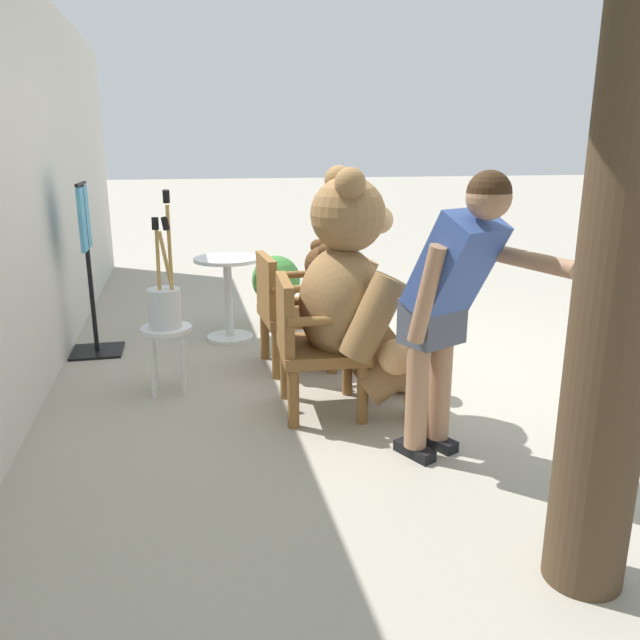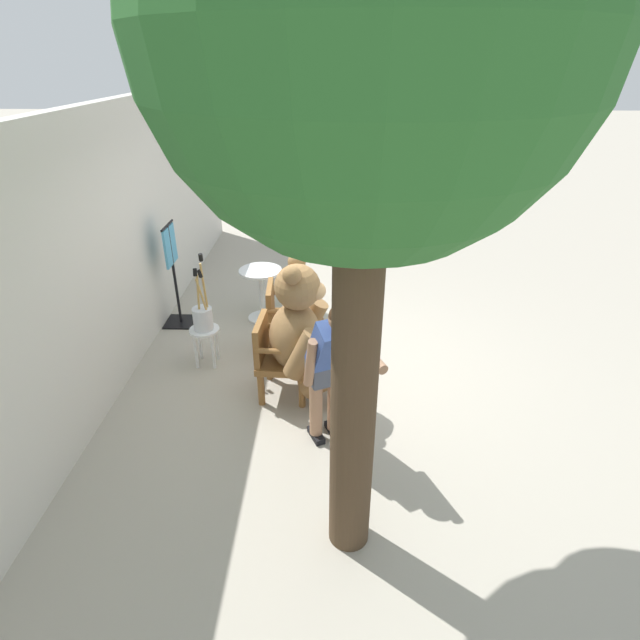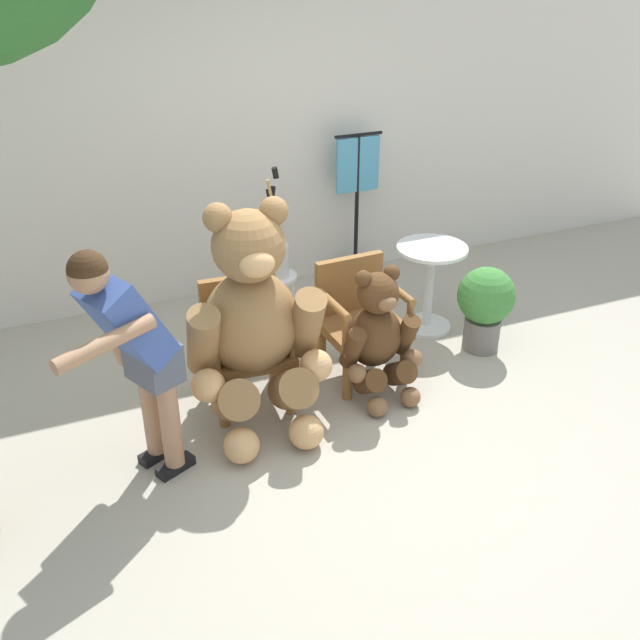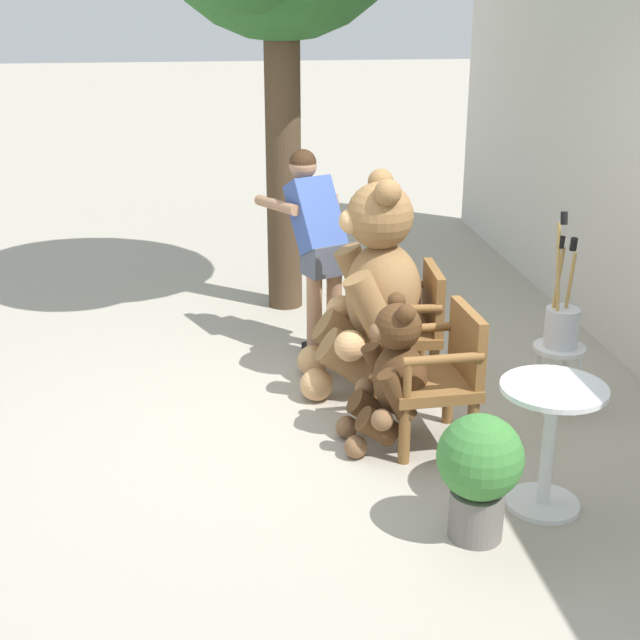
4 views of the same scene
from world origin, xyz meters
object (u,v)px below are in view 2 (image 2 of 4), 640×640
object	(u,v)px
wooden_chair_right	(285,317)
potted_plant	(296,286)
wooden_chair_left	(278,355)
clothing_display_stand	(174,273)
white_stool	(205,337)
person_visitor	(331,361)
patio_tree	(379,46)
brush_bucket	(203,316)
teddy_bear_large	(303,332)
round_side_table	(261,289)
teddy_bear_small	(310,316)

from	to	relation	value
wooden_chair_right	potted_plant	world-z (taller)	wooden_chair_right
wooden_chair_left	clothing_display_stand	bearing A→B (deg)	44.34
wooden_chair_right	white_stool	size ratio (longest dim) A/B	1.87
person_visitor	patio_tree	world-z (taller)	patio_tree
wooden_chair_right	brush_bucket	xyz separation A→B (m)	(-0.32, 0.89, 0.17)
teddy_bear_large	round_side_table	world-z (taller)	teddy_bear_large
wooden_chair_left	brush_bucket	size ratio (longest dim) A/B	0.95
wooden_chair_left	teddy_bear_large	bearing A→B (deg)	-91.88
round_side_table	patio_tree	size ratio (longest dim) A/B	0.16
potted_plant	clothing_display_stand	bearing A→B (deg)	103.49
patio_tree	potted_plant	bearing A→B (deg)	10.96
patio_tree	clothing_display_stand	distance (m)	4.66
person_visitor	patio_tree	bearing A→B (deg)	-167.32
potted_plant	patio_tree	bearing A→B (deg)	-169.04
person_visitor	brush_bucket	bearing A→B (deg)	47.49
teddy_bear_small	brush_bucket	bearing A→B (deg)	105.48
wooden_chair_right	teddy_bear_small	distance (m)	0.29
clothing_display_stand	teddy_bear_large	bearing A→B (deg)	-131.16
brush_bucket	potted_plant	xyz separation A→B (m)	(1.36, -0.95, -0.23)
round_side_table	white_stool	bearing A→B (deg)	156.10
patio_tree	wooden_chair_left	bearing A→B (deg)	23.87
wooden_chair_right	round_side_table	bearing A→B (deg)	25.87
wooden_chair_right	round_side_table	distance (m)	0.90
patio_tree	potted_plant	distance (m)	4.63
wooden_chair_left	person_visitor	xyz separation A→B (m)	(-0.79, -0.55, 0.45)
white_stool	clothing_display_stand	world-z (taller)	clothing_display_stand
white_stool	clothing_display_stand	distance (m)	1.21
potted_plant	teddy_bear_small	bearing A→B (deg)	-167.16
teddy_bear_large	person_visitor	xyz separation A→B (m)	(-0.78, -0.28, 0.17)
wooden_chair_right	person_visitor	bearing A→B (deg)	-161.53
round_side_table	patio_tree	bearing A→B (deg)	-161.19
wooden_chair_right	clothing_display_stand	xyz separation A→B (m)	(0.67, 1.48, 0.26)
white_stool	teddy_bear_small	bearing A→B (deg)	-74.61
teddy_bear_small	brush_bucket	world-z (taller)	brush_bucket
person_visitor	patio_tree	xyz separation A→B (m)	(-0.92, -0.21, 2.33)
white_stool	patio_tree	bearing A→B (deg)	-143.64
wooden_chair_left	teddy_bear_small	bearing A→B (deg)	-18.85
wooden_chair_left	patio_tree	xyz separation A→B (m)	(-1.70, -0.75, 2.78)
person_visitor	brush_bucket	world-z (taller)	person_visitor
wooden_chair_left	person_visitor	size ratio (longest dim) A/B	0.56
teddy_bear_small	round_side_table	distance (m)	1.06
wooden_chair_right	teddy_bear_large	distance (m)	0.94
brush_bucket	patio_tree	world-z (taller)	patio_tree
patio_tree	round_side_table	bearing A→B (deg)	18.81
white_stool	patio_tree	size ratio (longest dim) A/B	0.10
wooden_chair_right	potted_plant	distance (m)	1.04
round_side_table	patio_tree	distance (m)	4.52
potted_plant	wooden_chair_right	bearing A→B (deg)	176.79
brush_bucket	potted_plant	world-z (taller)	brush_bucket
white_stool	clothing_display_stand	bearing A→B (deg)	30.94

